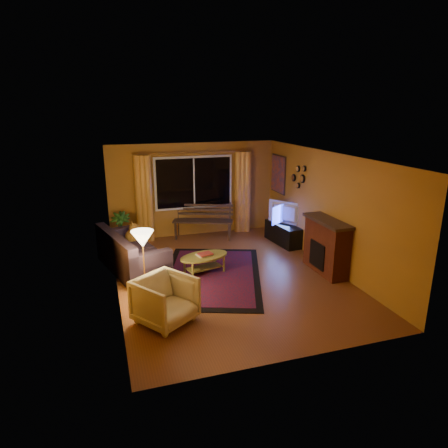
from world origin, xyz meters
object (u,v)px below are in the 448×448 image
object	(u,v)px
sofa	(132,251)
coffee_table	(204,264)
tv_console	(283,234)
floor_lamp	(144,266)
bench	(203,229)
armchair	(165,298)

from	to	relation	value
sofa	coffee_table	world-z (taller)	sofa
sofa	tv_console	distance (m)	3.91
sofa	floor_lamp	xyz separation A→B (m)	(0.09, -1.48, 0.22)
bench	tv_console	xyz separation A→B (m)	(1.86, -1.03, 0.02)
floor_lamp	coffee_table	xyz separation A→B (m)	(1.34, 0.85, -0.45)
armchair	tv_console	world-z (taller)	armchair
tv_console	sofa	bearing A→B (deg)	-177.12
coffee_table	tv_console	bearing A→B (deg)	26.93
armchair	coffee_table	xyz separation A→B (m)	(1.12, 1.77, -0.23)
coffee_table	sofa	bearing A→B (deg)	155.94
sofa	floor_lamp	size ratio (longest dim) A/B	1.64
sofa	armchair	xyz separation A→B (m)	(0.31, -2.40, -0.00)
armchair	floor_lamp	distance (m)	0.97
bench	floor_lamp	bearing A→B (deg)	-99.44
floor_lamp	coffee_table	size ratio (longest dim) A/B	1.20
sofa	armchair	bearing A→B (deg)	-98.32
bench	armchair	distance (m)	4.38
coffee_table	floor_lamp	bearing A→B (deg)	-147.65
armchair	floor_lamp	world-z (taller)	floor_lamp
sofa	bench	bearing A→B (deg)	23.57
sofa	coffee_table	bearing A→B (deg)	-39.70
floor_lamp	tv_console	bearing A→B (deg)	28.92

